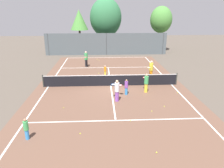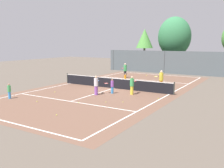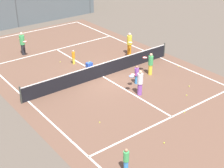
{
  "view_description": "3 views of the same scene",
  "coord_description": "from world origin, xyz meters",
  "px_view_note": "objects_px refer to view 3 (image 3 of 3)",
  "views": [
    {
      "loc": [
        -0.83,
        -18.06,
        6.39
      ],
      "look_at": [
        -0.05,
        -3.06,
        1.22
      ],
      "focal_mm": 34.54,
      "sensor_mm": 36.0,
      "label": 1
    },
    {
      "loc": [
        12.23,
        -20.44,
        4.38
      ],
      "look_at": [
        0.56,
        -1.3,
        0.66
      ],
      "focal_mm": 40.21,
      "sensor_mm": 36.0,
      "label": 2
    },
    {
      "loc": [
        -11.91,
        -16.47,
        9.88
      ],
      "look_at": [
        -0.9,
        -2.2,
        0.61
      ],
      "focal_mm": 53.0,
      "sensor_mm": 36.0,
      "label": 3
    }
  ],
  "objects_px": {
    "tennis_ball_10": "(60,62)",
    "ball_crate": "(89,65)",
    "player_2": "(136,75)",
    "tennis_ball_7": "(72,58)",
    "tennis_ball_4": "(179,67)",
    "tennis_ball_11": "(189,86)",
    "player_6": "(73,57)",
    "tennis_ball_3": "(100,122)",
    "player_3": "(150,64)",
    "player_5": "(129,44)",
    "player_1": "(140,82)",
    "player_4": "(126,160)",
    "tennis_ball_8": "(164,143)",
    "tennis_ball_5": "(32,87)",
    "tennis_ball_9": "(19,39)",
    "tennis_ball_6": "(25,39)",
    "tennis_ball_0": "(187,95)",
    "tennis_ball_1": "(184,112)",
    "player_0": "(23,43)"
  },
  "relations": [
    {
      "from": "tennis_ball_10",
      "to": "ball_crate",
      "type": "bearing_deg",
      "value": -59.65
    },
    {
      "from": "player_4",
      "to": "player_5",
      "type": "height_order",
      "value": "player_5"
    },
    {
      "from": "tennis_ball_3",
      "to": "tennis_ball_4",
      "type": "bearing_deg",
      "value": 15.06
    },
    {
      "from": "tennis_ball_0",
      "to": "tennis_ball_6",
      "type": "xyz_separation_m",
      "value": [
        -3.56,
        15.53,
        0.0
      ]
    },
    {
      "from": "player_1",
      "to": "tennis_ball_9",
      "type": "height_order",
      "value": "player_1"
    },
    {
      "from": "player_2",
      "to": "tennis_ball_7",
      "type": "xyz_separation_m",
      "value": [
        -1.1,
        6.21,
        -0.63
      ]
    },
    {
      "from": "player_5",
      "to": "player_3",
      "type": "bearing_deg",
      "value": -108.46
    },
    {
      "from": "player_1",
      "to": "ball_crate",
      "type": "height_order",
      "value": "player_1"
    },
    {
      "from": "player_3",
      "to": "tennis_ball_4",
      "type": "height_order",
      "value": "player_3"
    },
    {
      "from": "player_4",
      "to": "tennis_ball_11",
      "type": "height_order",
      "value": "player_4"
    },
    {
      "from": "tennis_ball_0",
      "to": "tennis_ball_6",
      "type": "bearing_deg",
      "value": 102.91
    },
    {
      "from": "tennis_ball_7",
      "to": "player_5",
      "type": "bearing_deg",
      "value": -27.39
    },
    {
      "from": "player_3",
      "to": "tennis_ball_11",
      "type": "bearing_deg",
      "value": -75.87
    },
    {
      "from": "player_3",
      "to": "tennis_ball_6",
      "type": "bearing_deg",
      "value": 107.99
    },
    {
      "from": "tennis_ball_6",
      "to": "tennis_ball_4",
      "type": "bearing_deg",
      "value": -62.52
    },
    {
      "from": "player_3",
      "to": "player_5",
      "type": "distance_m",
      "value": 3.85
    },
    {
      "from": "tennis_ball_9",
      "to": "tennis_ball_10",
      "type": "distance_m",
      "value": 6.83
    },
    {
      "from": "player_1",
      "to": "tennis_ball_5",
      "type": "relative_size",
      "value": 24.78
    },
    {
      "from": "player_2",
      "to": "tennis_ball_11",
      "type": "height_order",
      "value": "player_2"
    },
    {
      "from": "player_5",
      "to": "player_1",
      "type": "bearing_deg",
      "value": -124.83
    },
    {
      "from": "player_4",
      "to": "tennis_ball_8",
      "type": "distance_m",
      "value": 2.78
    },
    {
      "from": "player_1",
      "to": "player_6",
      "type": "relative_size",
      "value": 1.5
    },
    {
      "from": "tennis_ball_3",
      "to": "tennis_ball_4",
      "type": "xyz_separation_m",
      "value": [
        8.79,
        2.36,
        0.0
      ]
    },
    {
      "from": "player_4",
      "to": "player_6",
      "type": "height_order",
      "value": "player_4"
    },
    {
      "from": "tennis_ball_5",
      "to": "tennis_ball_7",
      "type": "relative_size",
      "value": 1.0
    },
    {
      "from": "tennis_ball_8",
      "to": "player_6",
      "type": "bearing_deg",
      "value": 81.58
    },
    {
      "from": "player_3",
      "to": "tennis_ball_6",
      "type": "xyz_separation_m",
      "value": [
        -3.88,
        11.94,
        -0.78
      ]
    },
    {
      "from": "tennis_ball_7",
      "to": "tennis_ball_8",
      "type": "bearing_deg",
      "value": -99.75
    },
    {
      "from": "tennis_ball_0",
      "to": "tennis_ball_11",
      "type": "bearing_deg",
      "value": 33.75
    },
    {
      "from": "tennis_ball_4",
      "to": "tennis_ball_11",
      "type": "bearing_deg",
      "value": -125.63
    },
    {
      "from": "player_6",
      "to": "tennis_ball_3",
      "type": "distance_m",
      "value": 8.1
    },
    {
      "from": "player_5",
      "to": "tennis_ball_1",
      "type": "bearing_deg",
      "value": -110.24
    },
    {
      "from": "tennis_ball_4",
      "to": "tennis_ball_8",
      "type": "height_order",
      "value": "same"
    },
    {
      "from": "player_0",
      "to": "tennis_ball_3",
      "type": "bearing_deg",
      "value": -94.36
    },
    {
      "from": "tennis_ball_0",
      "to": "player_3",
      "type": "bearing_deg",
      "value": 84.94
    },
    {
      "from": "tennis_ball_1",
      "to": "player_3",
      "type": "bearing_deg",
      "value": 68.44
    },
    {
      "from": "player_1",
      "to": "tennis_ball_10",
      "type": "relative_size",
      "value": 24.78
    },
    {
      "from": "tennis_ball_1",
      "to": "tennis_ball_4",
      "type": "relative_size",
      "value": 1.0
    },
    {
      "from": "player_1",
      "to": "ball_crate",
      "type": "xyz_separation_m",
      "value": [
        -0.15,
        5.26,
        -0.66
      ]
    },
    {
      "from": "tennis_ball_3",
      "to": "tennis_ball_6",
      "type": "relative_size",
      "value": 1.0
    },
    {
      "from": "player_3",
      "to": "player_6",
      "type": "relative_size",
      "value": 1.44
    },
    {
      "from": "tennis_ball_10",
      "to": "tennis_ball_0",
      "type": "bearing_deg",
      "value": -68.9
    },
    {
      "from": "tennis_ball_5",
      "to": "tennis_ball_8",
      "type": "distance_m",
      "value": 9.55
    },
    {
      "from": "player_5",
      "to": "tennis_ball_5",
      "type": "relative_size",
      "value": 27.05
    },
    {
      "from": "tennis_ball_8",
      "to": "tennis_ball_9",
      "type": "height_order",
      "value": "same"
    },
    {
      "from": "player_1",
      "to": "player_3",
      "type": "bearing_deg",
      "value": 34.21
    },
    {
      "from": "player_6",
      "to": "tennis_ball_4",
      "type": "relative_size",
      "value": 16.55
    },
    {
      "from": "tennis_ball_7",
      "to": "tennis_ball_3",
      "type": "bearing_deg",
      "value": -112.2
    },
    {
      "from": "player_1",
      "to": "tennis_ball_3",
      "type": "bearing_deg",
      "value": -164.53
    },
    {
      "from": "player_3",
      "to": "player_4",
      "type": "xyz_separation_m",
      "value": [
        -7.53,
        -6.43,
        -0.2
      ]
    }
  ]
}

